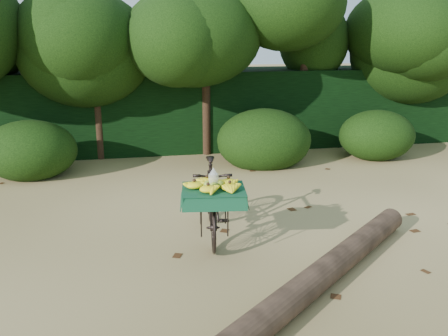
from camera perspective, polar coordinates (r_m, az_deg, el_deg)
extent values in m
plane|color=tan|center=(5.53, 2.24, -11.76)|extent=(80.00, 80.00, 0.00)
imported|color=black|center=(6.14, -1.51, -3.81)|extent=(0.69, 1.72, 1.01)
cube|color=black|center=(5.47, -1.26, -2.70)|extent=(0.42, 0.49, 0.03)
cube|color=#134930|center=(5.46, -1.26, -2.54)|extent=(0.80, 0.69, 0.01)
ellipsoid|color=olive|center=(5.45, -0.53, -2.00)|extent=(0.10, 0.08, 0.11)
ellipsoid|color=olive|center=(5.50, -1.29, -1.83)|extent=(0.10, 0.08, 0.11)
ellipsoid|color=olive|center=(5.44, -2.00, -2.03)|extent=(0.10, 0.08, 0.11)
ellipsoid|color=olive|center=(5.39, -1.23, -2.21)|extent=(0.10, 0.08, 0.11)
cylinder|color=#EAE5C6|center=(5.44, -1.27, -1.51)|extent=(0.12, 0.12, 0.15)
cylinder|color=brown|center=(5.14, 11.64, -12.48)|extent=(3.30, 2.81, 0.29)
cube|color=black|center=(11.25, -5.42, 7.09)|extent=(26.00, 1.80, 1.80)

